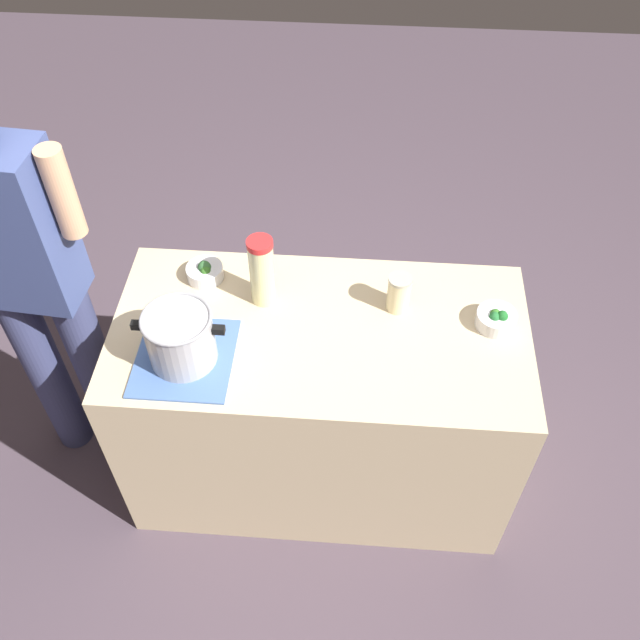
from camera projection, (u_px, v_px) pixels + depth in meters
ground_plane at (320, 462)px, 2.95m from camera, size 8.00×8.00×0.00m
counter_slab at (320, 404)px, 2.63m from camera, size 1.40×0.70×0.86m
dish_cloth at (185, 358)px, 2.23m from camera, size 0.31×0.34×0.01m
cooking_pot at (180, 337)px, 2.15m from camera, size 0.29×0.22×0.19m
lemonade_pitcher at (262, 271)px, 2.31m from camera, size 0.09×0.09×0.27m
mason_jar at (399, 293)px, 2.33m from camera, size 0.08×0.08×0.14m
broccoli_bowl_front at (496, 319)px, 2.31m from camera, size 0.13×0.13×0.08m
broccoli_bowl_center at (205, 272)px, 2.46m from camera, size 0.13×0.13×0.08m
person_cook at (34, 286)px, 2.34m from camera, size 0.50×0.23×1.69m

